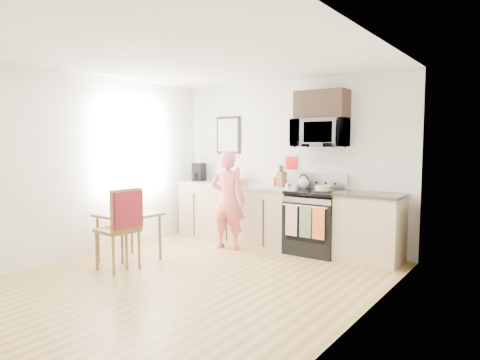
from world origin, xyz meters
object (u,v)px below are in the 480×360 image
Objects in this scene: range at (315,224)px; person at (228,200)px; chair at (124,218)px; cake at (323,189)px; microwave at (320,133)px; dining_table at (129,219)px.

person is (-1.21, -0.53, 0.31)m from range.
chair is 2.75m from cake.
person reaches higher than chair.
microwave is 0.50× the size of person.
dining_table is at bearing -138.05° from cake.
cake is (1.35, 0.46, 0.21)m from person.
person is at bearing 84.33° from chair.
microwave reaches higher than chair.
cake is (2.01, 1.81, 0.38)m from dining_table.
range is 0.55m from cake.
range reaches higher than chair.
cake is at bearing 57.51° from chair.
microwave is 0.82m from cake.
chair is (-0.33, -1.71, -0.07)m from person.
microwave is 2.97m from dining_table.
cake is at bearing 41.95° from dining_table.
cake is at bearing -51.79° from microwave.
range is at bearing -170.63° from person.
chair reaches higher than cake.
person reaches higher than range.
microwave reaches higher than dining_table.
person is 1.42× the size of chair.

